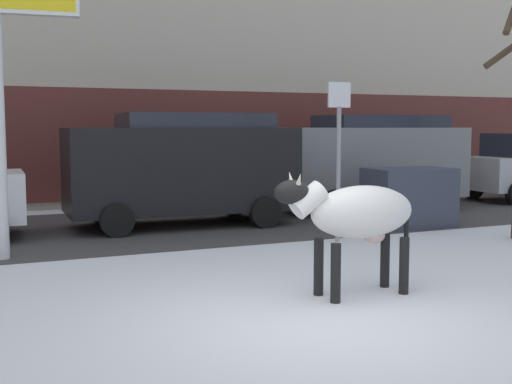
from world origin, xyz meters
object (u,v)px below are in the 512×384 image
(pedestrian_far_left, at_px, (322,169))
(street_sign, at_px, (339,148))
(car_grey_van, at_px, (370,159))
(pedestrian_by_cars, at_px, (252,171))
(cow_holstein, at_px, (358,214))
(pedestrian_near_billboard, at_px, (342,168))
(dumpster, at_px, (409,197))
(car_black_van, at_px, (182,166))

(pedestrian_far_left, bearing_deg, street_sign, -117.29)
(car_grey_van, xyz_separation_m, pedestrian_by_cars, (-2.20, 2.21, -0.36))
(cow_holstein, relative_size, pedestrian_near_billboard, 1.10)
(car_grey_van, distance_m, pedestrian_far_left, 2.25)
(pedestrian_by_cars, bearing_deg, dumpster, -73.95)
(cow_holstein, bearing_deg, car_black_van, 91.93)
(pedestrian_near_billboard, bearing_deg, car_black_van, -152.89)
(pedestrian_far_left, bearing_deg, pedestrian_by_cars, 180.00)
(car_grey_van, height_order, street_sign, street_sign)
(car_grey_van, distance_m, dumpster, 2.82)
(pedestrian_near_billboard, bearing_deg, dumpster, -105.76)
(cow_holstein, xyz_separation_m, pedestrian_by_cars, (2.63, 9.16, -0.12))
(car_grey_van, bearing_deg, pedestrian_near_billboard, 75.87)
(car_grey_van, relative_size, pedestrian_far_left, 2.70)
(cow_holstein, bearing_deg, pedestrian_near_billboard, 59.53)
(street_sign, bearing_deg, pedestrian_by_cars, 81.27)
(car_black_van, bearing_deg, car_grey_van, 7.38)
(dumpster, bearing_deg, car_grey_van, 72.90)
(pedestrian_by_cars, bearing_deg, pedestrian_far_left, 0.00)
(car_grey_van, bearing_deg, pedestrian_by_cars, 134.81)
(car_grey_van, relative_size, street_sign, 1.65)
(pedestrian_by_cars, bearing_deg, street_sign, -98.73)
(street_sign, bearing_deg, dumpster, 23.36)
(car_black_van, bearing_deg, street_sign, -56.61)
(car_black_van, bearing_deg, pedestrian_by_cars, 45.23)
(pedestrian_by_cars, xyz_separation_m, pedestrian_far_left, (2.11, 0.00, 0.00))
(car_black_van, distance_m, car_grey_van, 5.09)
(car_black_van, bearing_deg, pedestrian_far_left, 30.06)
(car_black_van, bearing_deg, dumpster, -24.94)
(car_black_van, bearing_deg, pedestrian_near_billboard, 27.11)
(car_grey_van, xyz_separation_m, dumpster, (-0.81, -2.62, -0.64))
(car_black_van, relative_size, pedestrian_by_cars, 2.70)
(dumpster, distance_m, street_sign, 2.71)
(dumpster, bearing_deg, street_sign, -156.64)
(car_black_van, height_order, pedestrian_by_cars, car_black_van)
(pedestrian_by_cars, height_order, street_sign, street_sign)
(car_black_van, relative_size, pedestrian_near_billboard, 2.70)
(pedestrian_far_left, height_order, dumpster, pedestrian_far_left)
(pedestrian_by_cars, bearing_deg, car_black_van, -134.77)
(cow_holstein, height_order, street_sign, street_sign)
(pedestrian_by_cars, xyz_separation_m, dumpster, (1.39, -4.84, -0.28))
(cow_holstein, height_order, car_grey_van, car_grey_van)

